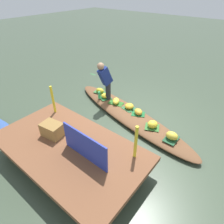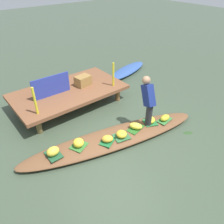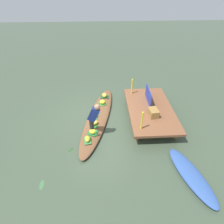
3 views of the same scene
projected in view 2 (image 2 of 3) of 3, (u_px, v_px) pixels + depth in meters
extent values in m
plane|color=#3E4D3A|center=(114.00, 141.00, 5.38)|extent=(40.00, 40.00, 0.00)
cube|color=brown|center=(69.00, 91.00, 6.52)|extent=(3.20, 1.80, 0.10)
cylinder|color=brown|center=(39.00, 126.00, 5.53)|extent=(0.14, 0.14, 0.39)
cylinder|color=brown|center=(118.00, 95.00, 6.86)|extent=(0.14, 0.14, 0.39)
cylinder|color=brown|center=(18.00, 103.00, 6.46)|extent=(0.14, 0.14, 0.39)
cylinder|color=brown|center=(91.00, 79.00, 7.79)|extent=(0.14, 0.14, 0.39)
ellipsoid|color=brown|center=(114.00, 138.00, 5.32)|extent=(4.60, 1.81, 0.18)
ellipsoid|color=#33549B|center=(127.00, 70.00, 8.62)|extent=(2.21, 1.12, 0.20)
cube|color=#296523|center=(136.00, 128.00, 5.47)|extent=(0.49, 0.34, 0.01)
ellipsoid|color=yellow|center=(136.00, 126.00, 5.43)|extent=(0.33, 0.37, 0.15)
cube|color=#1D6832|center=(107.00, 141.00, 5.08)|extent=(0.45, 0.40, 0.01)
ellipsoid|color=gold|center=(107.00, 139.00, 5.04)|extent=(0.33, 0.32, 0.15)
cube|color=#205030|center=(54.00, 154.00, 4.73)|extent=(0.28, 0.39, 0.01)
ellipsoid|color=yellow|center=(53.00, 151.00, 4.68)|extent=(0.29, 0.24, 0.19)
cube|color=#367330|center=(79.00, 146.00, 4.95)|extent=(0.44, 0.42, 0.01)
ellipsoid|color=yellow|center=(79.00, 143.00, 4.90)|extent=(0.34, 0.34, 0.19)
cube|color=#3A7B3D|center=(165.00, 120.00, 5.76)|extent=(0.44, 0.29, 0.01)
ellipsoid|color=gold|center=(165.00, 118.00, 5.72)|extent=(0.30, 0.20, 0.14)
cube|color=#31663A|center=(121.00, 137.00, 5.22)|extent=(0.42, 0.40, 0.01)
ellipsoid|color=gold|center=(121.00, 134.00, 5.18)|extent=(0.31, 0.32, 0.15)
cube|color=#256C36|center=(150.00, 122.00, 5.68)|extent=(0.43, 0.43, 0.01)
ellipsoid|color=yellow|center=(150.00, 120.00, 5.64)|extent=(0.33, 0.32, 0.15)
cylinder|color=#28282D|center=(149.00, 115.00, 5.46)|extent=(0.16, 0.16, 0.55)
cube|color=navy|center=(148.00, 95.00, 5.25)|extent=(0.28, 0.49, 0.59)
sphere|color=#9E7556|center=(146.00, 80.00, 5.18)|extent=(0.20, 0.20, 0.20)
cylinder|color=#41BD63|center=(150.00, 115.00, 5.78)|extent=(0.08, 0.08, 0.23)
cube|color=#2B3AA0|center=(51.00, 86.00, 6.08)|extent=(1.08, 0.05, 0.58)
cylinder|color=yellow|center=(35.00, 101.00, 5.29)|extent=(0.06, 0.06, 0.72)
cylinder|color=yellow|center=(113.00, 74.00, 6.53)|extent=(0.06, 0.06, 0.72)
cube|color=olive|center=(83.00, 81.00, 6.67)|extent=(0.48, 0.38, 0.30)
ellipsoid|color=#2D4B24|center=(188.00, 133.00, 5.62)|extent=(0.28, 0.26, 0.01)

